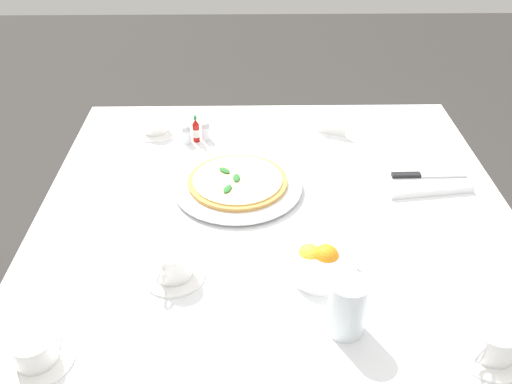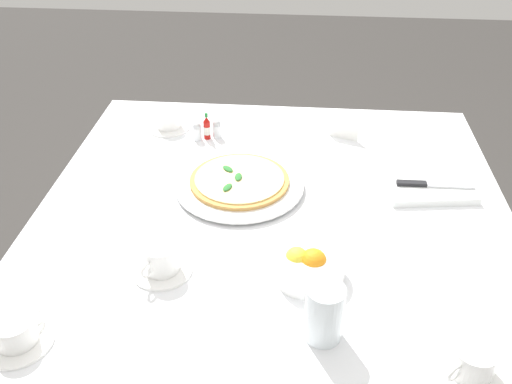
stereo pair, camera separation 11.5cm
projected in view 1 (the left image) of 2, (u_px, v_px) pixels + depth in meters
name	position (u px, v px, depth m)	size (l,w,h in m)	color
dining_table	(274.00, 247.00, 1.43)	(1.16, 1.16, 0.72)	white
pizza_plate	(238.00, 185.00, 1.43)	(0.33, 0.33, 0.02)	white
pizza	(238.00, 181.00, 1.42)	(0.26, 0.26, 0.02)	#C68E47
coffee_cup_near_left	(173.00, 265.00, 1.15)	(0.13, 0.13, 0.07)	white
coffee_cup_far_left	(35.00, 351.00, 0.97)	(0.13, 0.13, 0.06)	white
coffee_cup_left_edge	(494.00, 344.00, 0.98)	(0.13, 0.13, 0.06)	white
coffee_cup_far_right	(154.00, 124.00, 1.67)	(0.13, 0.13, 0.06)	white
water_glass_center_back	(347.00, 309.00, 1.02)	(0.07, 0.07, 0.12)	white
napkin_folded	(423.00, 179.00, 1.45)	(0.24, 0.16, 0.02)	white
dinner_knife	(425.00, 175.00, 1.45)	(0.20, 0.02, 0.01)	silver
citrus_bowl	(321.00, 262.00, 1.16)	(0.15, 0.15, 0.06)	white
hot_sauce_bottle	(196.00, 131.00, 1.63)	(0.02, 0.02, 0.08)	#B7140F
salt_shaker	(206.00, 132.00, 1.64)	(0.03, 0.03, 0.06)	white
pepper_shaker	(186.00, 135.00, 1.62)	(0.03, 0.03, 0.06)	white
menu_card	(332.00, 126.00, 1.66)	(0.09, 0.04, 0.06)	white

